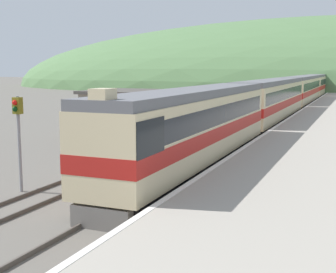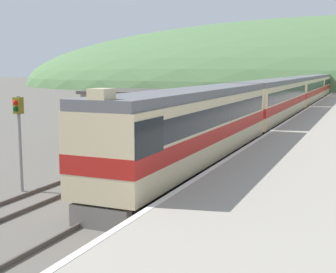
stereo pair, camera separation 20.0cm
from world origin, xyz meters
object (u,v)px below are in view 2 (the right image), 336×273
object	(u,v)px
carriage_fourth	(322,85)
signal_post_siding	(19,124)
express_train_lead_car	(195,127)
carriage_third	(306,90)
carriage_second	(275,101)

from	to	relation	value
carriage_fourth	signal_post_siding	xyz separation A→B (m)	(-5.72, -74.48, 0.63)
express_train_lead_car	carriage_third	xyz separation A→B (m)	(0.00, 44.98, -0.01)
express_train_lead_car	carriage_third	world-z (taller)	express_train_lead_car
express_train_lead_car	signal_post_siding	xyz separation A→B (m)	(-5.72, -6.42, 0.61)
express_train_lead_car	signal_post_siding	distance (m)	8.62
signal_post_siding	carriage_fourth	bearing A→B (deg)	85.61
express_train_lead_car	signal_post_siding	size ratio (longest dim) A/B	4.64
carriage_fourth	express_train_lead_car	bearing A→B (deg)	-90.00
carriage_third	signal_post_siding	xyz separation A→B (m)	(-5.72, -51.41, 0.63)
signal_post_siding	carriage_second	bearing A→B (deg)	78.58
express_train_lead_car	signal_post_siding	world-z (taller)	express_train_lead_car
carriage_second	carriage_third	xyz separation A→B (m)	(0.00, 23.08, 0.00)
express_train_lead_car	carriage_third	size ratio (longest dim) A/B	0.87
carriage_fourth	signal_post_siding	size ratio (longest dim) A/B	5.32
carriage_second	signal_post_siding	world-z (taller)	carriage_second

